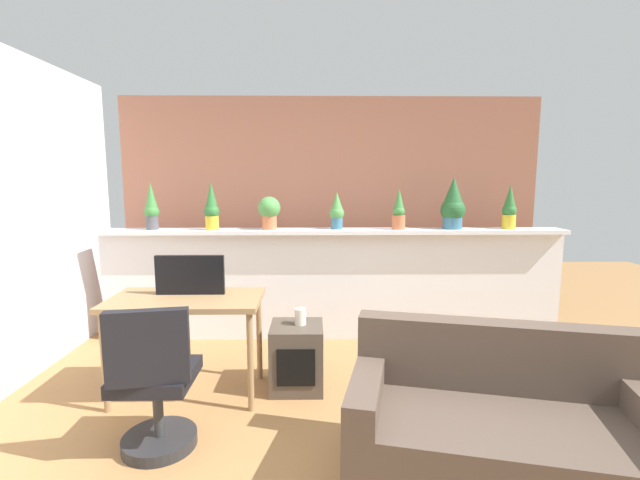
{
  "coord_description": "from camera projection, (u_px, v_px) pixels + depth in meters",
  "views": [
    {
      "loc": [
        -0.2,
        -2.3,
        1.6
      ],
      "look_at": [
        -0.14,
        1.13,
        1.13
      ],
      "focal_mm": 24.34,
      "sensor_mm": 36.0,
      "label": 1
    }
  ],
  "objects": [
    {
      "name": "vase_on_shelf",
      "position": [
        300.0,
        316.0,
        3.32
      ],
      "size": [
        0.09,
        0.09,
        0.13
      ],
      "primitive_type": "cylinder",
      "color": "silver",
      "rests_on": "side_cube_shelf"
    },
    {
      "name": "divider_wall",
      "position": [
        333.0,
        285.0,
        4.4
      ],
      "size": [
        4.59,
        0.16,
        1.08
      ],
      "primitive_type": "cube",
      "color": "silver",
      "rests_on": "ground"
    },
    {
      "name": "office_chair",
      "position": [
        155.0,
        390.0,
        2.52
      ],
      "size": [
        0.47,
        0.48,
        0.91
      ],
      "color": "#262628",
      "rests_on": "ground"
    },
    {
      "name": "potted_plant_5",
      "position": [
        453.0,
        205.0,
        4.29
      ],
      "size": [
        0.24,
        0.24,
        0.51
      ],
      "color": "#386B84",
      "rests_on": "plant_shelf"
    },
    {
      "name": "tv_monitor",
      "position": [
        190.0,
        275.0,
        3.23
      ],
      "size": [
        0.51,
        0.04,
        0.3
      ],
      "primitive_type": "cube",
      "color": "black",
      "rests_on": "desk"
    },
    {
      "name": "potted_plant_6",
      "position": [
        509.0,
        208.0,
        4.32
      ],
      "size": [
        0.14,
        0.14,
        0.44
      ],
      "color": "gold",
      "rests_on": "plant_shelf"
    },
    {
      "name": "potted_plant_4",
      "position": [
        399.0,
        211.0,
        4.26
      ],
      "size": [
        0.13,
        0.13,
        0.4
      ],
      "color": "#C66B42",
      "rests_on": "plant_shelf"
    },
    {
      "name": "potted_plant_2",
      "position": [
        269.0,
        211.0,
        4.25
      ],
      "size": [
        0.22,
        0.22,
        0.32
      ],
      "color": "#C66B42",
      "rests_on": "plant_shelf"
    },
    {
      "name": "desk",
      "position": [
        186.0,
        308.0,
        3.19
      ],
      "size": [
        1.1,
        0.6,
        0.75
      ],
      "color": "#99754C",
      "rests_on": "ground"
    },
    {
      "name": "couch",
      "position": [
        500.0,
        432.0,
        2.29
      ],
      "size": [
        1.69,
        1.1,
        0.8
      ],
      "color": "brown",
      "rests_on": "ground"
    },
    {
      "name": "potted_plant_1",
      "position": [
        212.0,
        207.0,
        4.21
      ],
      "size": [
        0.14,
        0.14,
        0.46
      ],
      "color": "gold",
      "rests_on": "plant_shelf"
    },
    {
      "name": "potted_plant_0",
      "position": [
        151.0,
        207.0,
        4.24
      ],
      "size": [
        0.14,
        0.14,
        0.46
      ],
      "color": "#4C4C51",
      "rests_on": "plant_shelf"
    },
    {
      "name": "brick_wall_behind",
      "position": [
        331.0,
        211.0,
        4.9
      ],
      "size": [
        4.59,
        0.1,
        2.5
      ],
      "primitive_type": "cube",
      "color": "#935B47",
      "rests_on": "ground"
    },
    {
      "name": "potted_plant_3",
      "position": [
        337.0,
        211.0,
        4.28
      ],
      "size": [
        0.14,
        0.14,
        0.37
      ],
      "color": "#386B84",
      "rests_on": "plant_shelf"
    },
    {
      "name": "plant_shelf",
      "position": [
        333.0,
        231.0,
        4.29
      ],
      "size": [
        4.59,
        0.29,
        0.04
      ],
      "primitive_type": "cube",
      "color": "silver",
      "rests_on": "divider_wall"
    },
    {
      "name": "side_cube_shelf",
      "position": [
        297.0,
        357.0,
        3.34
      ],
      "size": [
        0.4,
        0.41,
        0.5
      ],
      "color": "#4C4238",
      "rests_on": "ground"
    },
    {
      "name": "ground_plane",
      "position": [
        348.0,
        460.0,
        2.5
      ],
      "size": [
        12.0,
        12.0,
        0.0
      ],
      "primitive_type": "plane",
      "color": "#9E7042"
    }
  ]
}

